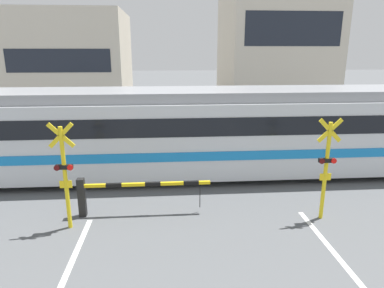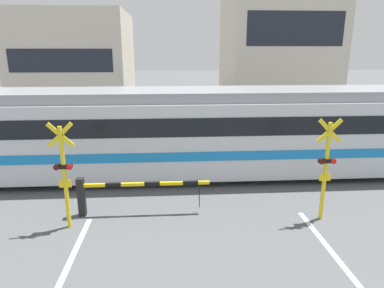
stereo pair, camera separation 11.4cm
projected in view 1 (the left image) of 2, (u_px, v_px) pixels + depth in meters
The scene contains 10 objects.
rail_track_near at pixel (191, 180), 12.66m from camera, with size 50.00×0.10×0.08m.
rail_track_far at pixel (188, 167), 14.04m from camera, with size 50.00×0.10×0.08m.
commuter_train at pixel (163, 131), 12.82m from camera, with size 20.46×2.91×3.30m.
crossing_barrier_near at pixel (115, 191), 9.92m from camera, with size 3.84×0.20×1.16m.
crossing_barrier_far at pixel (235, 136), 16.18m from camera, with size 3.84×0.20×1.16m.
crossing_signal_left at pixel (65, 172), 8.96m from camera, with size 0.68×0.15×2.95m.
crossing_signal_right at pixel (326, 165), 9.49m from camera, with size 0.68×0.15×2.95m.
pedestrian at pixel (199, 121), 18.72m from camera, with size 0.38×0.22×1.62m.
building_left_of_street at pixel (74, 64), 25.40m from camera, with size 7.78×7.72×7.32m.
building_right_of_street at pixel (275, 39), 26.04m from camera, with size 7.67×7.72×10.93m.
Camera 1 is at (-0.87, -0.75, 4.72)m, focal length 32.00 mm.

